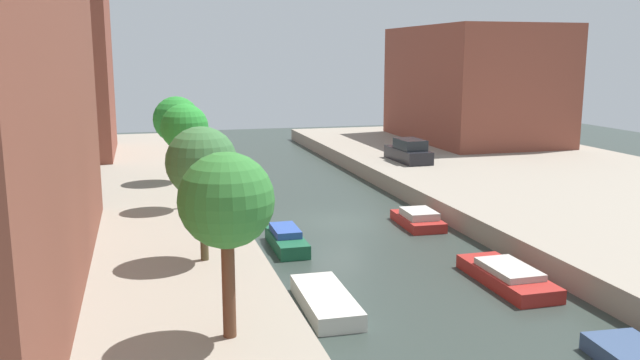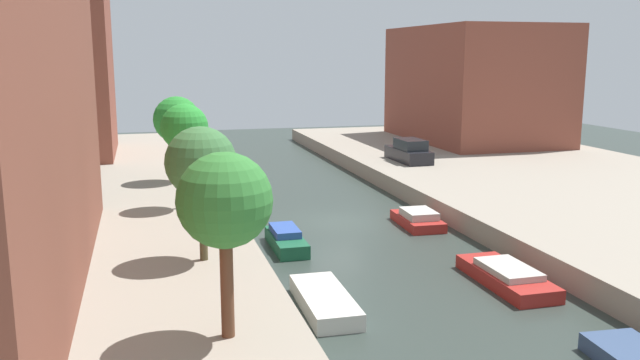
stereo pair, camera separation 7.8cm
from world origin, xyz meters
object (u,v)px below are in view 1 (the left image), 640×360
object	(u,v)px
apartment_tower_far	(31,14)
street_tree_2	(185,128)
moored_boat_left_2	(286,240)
moored_boat_left_1	(326,301)
moored_boat_right_1	(507,276)
street_tree_1	(202,163)
street_tree_3	(177,120)
moored_boat_right_2	(418,219)
parked_car	(409,152)
low_block_right	(473,84)
street_tree_0	(226,202)

from	to	relation	value
apartment_tower_far	street_tree_2	xyz separation A→B (m)	(8.86, -19.20, -6.09)
moored_boat_left_2	moored_boat_left_1	bearing A→B (deg)	-92.06
moored_boat_right_1	street_tree_1	bearing A→B (deg)	165.92
street_tree_3	moored_boat_right_2	xyz separation A→B (m)	(10.72, -9.37, -4.18)
parked_car	moored_boat_left_2	bearing A→B (deg)	-128.91
street_tree_3	moored_boat_left_2	distance (m)	12.63
low_block_right	street_tree_3	size ratio (longest dim) A/B	3.22
street_tree_2	low_block_right	bearing A→B (deg)	37.62
street_tree_0	parked_car	world-z (taller)	street_tree_0
apartment_tower_far	moored_boat_left_1	bearing A→B (deg)	-68.00
street_tree_1	street_tree_3	size ratio (longest dim) A/B	0.98
apartment_tower_far	moored_boat_right_2	bearing A→B (deg)	-47.95
street_tree_0	street_tree_2	bearing A→B (deg)	90.00
street_tree_1	moored_boat_left_2	xyz separation A→B (m)	(3.80, 3.90, -4.10)
street_tree_1	street_tree_3	distance (m)	15.20
moored_boat_left_1	moored_boat_right_2	world-z (taller)	moored_boat_right_2
street_tree_0	moored_boat_left_2	size ratio (longest dim) A/B	1.31
moored_boat_left_1	moored_boat_left_2	size ratio (longest dim) A/B	1.13
street_tree_0	street_tree_3	world-z (taller)	street_tree_3
moored_boat_left_1	moored_boat_right_1	bearing A→B (deg)	4.43
apartment_tower_far	moored_boat_left_1	distance (m)	34.78
moored_boat_right_1	moored_boat_right_2	xyz separation A→B (m)	(0.24, 8.46, 0.02)
street_tree_1	moored_boat_left_2	bearing A→B (deg)	45.68
street_tree_0	moored_boat_left_1	size ratio (longest dim) A/B	1.16
low_block_right	moored_boat_left_1	distance (m)	38.08
street_tree_0	parked_car	xyz separation A→B (m)	(15.47, 25.00, -2.90)
apartment_tower_far	street_tree_3	world-z (taller)	apartment_tower_far
street_tree_2	moored_boat_right_1	size ratio (longest dim) A/B	1.07
street_tree_0	moored_boat_right_1	bearing A→B (deg)	20.97
street_tree_1	moored_boat_left_1	bearing A→B (deg)	-41.72
street_tree_1	moored_boat_right_2	xyz separation A→B (m)	(10.72, 5.83, -4.14)
apartment_tower_far	street_tree_0	distance (m)	35.88
moored_boat_left_2	low_block_right	bearing A→B (deg)	48.16
street_tree_1	moored_boat_right_1	distance (m)	11.58
apartment_tower_far	street_tree_3	size ratio (longest dim) A/B	4.08
parked_car	street_tree_0	bearing A→B (deg)	-121.76
low_block_right	parked_car	world-z (taller)	low_block_right
low_block_right	moored_boat_right_2	bearing A→B (deg)	-123.37
street_tree_1	moored_boat_right_2	world-z (taller)	street_tree_1
moored_boat_left_1	moored_boat_left_2	world-z (taller)	moored_boat_left_2
street_tree_1	parked_car	world-z (taller)	street_tree_1
street_tree_1	street_tree_0	bearing A→B (deg)	-90.00
moored_boat_right_1	low_block_right	bearing A→B (deg)	64.22
street_tree_1	street_tree_3	xyz separation A→B (m)	(0.00, 15.20, 0.04)
street_tree_2	street_tree_3	xyz separation A→B (m)	(0.00, 6.85, -0.27)
apartment_tower_far	street_tree_3	bearing A→B (deg)	-54.33
street_tree_0	parked_car	bearing A→B (deg)	58.24
apartment_tower_far	moored_boat_right_1	bearing A→B (deg)	-57.34
apartment_tower_far	parked_car	distance (m)	27.60
low_block_right	parked_car	distance (m)	14.07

